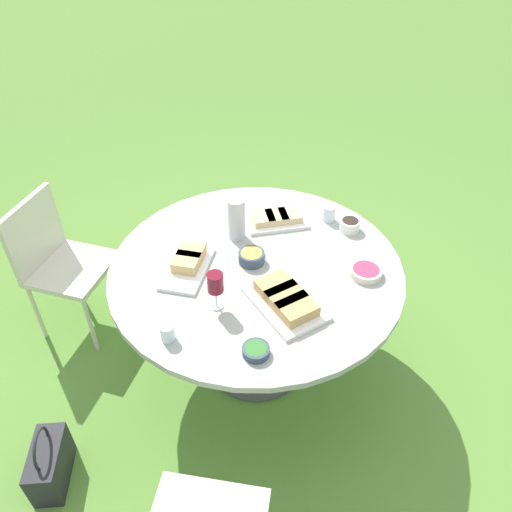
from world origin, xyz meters
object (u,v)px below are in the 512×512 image
at_px(dining_table, 256,280).
at_px(wine_glass, 215,284).
at_px(chair_near_left, 57,257).
at_px(handbag, 50,464).
at_px(water_pitcher, 237,219).

bearing_deg(dining_table, wine_glass, 143.89).
relative_size(chair_near_left, handbag, 2.42).
relative_size(dining_table, handbag, 4.06).
relative_size(dining_table, wine_glass, 7.49).
distance_m(water_pitcher, wine_glass, 0.53).
bearing_deg(handbag, wine_glass, -66.81).
relative_size(chair_near_left, water_pitcher, 3.71).
distance_m(water_pitcher, handbag, 1.51).
relative_size(dining_table, chair_near_left, 1.68).
relative_size(chair_near_left, wine_glass, 4.47).
xyz_separation_m(water_pitcher, wine_glass, (-0.52, 0.12, 0.02)).
height_order(water_pitcher, wine_glass, water_pitcher).
bearing_deg(chair_near_left, wine_glass, -127.54).
bearing_deg(water_pitcher, chair_near_left, 79.03).
distance_m(chair_near_left, water_pitcher, 1.14).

